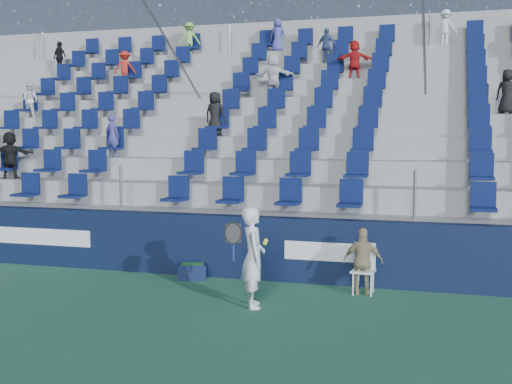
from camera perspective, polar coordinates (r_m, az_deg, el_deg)
ground at (r=9.56m, az=-6.08°, el=-11.66°), size 70.00×70.00×0.00m
sponsor_wall at (r=12.31m, az=-0.42°, el=-4.94°), size 24.00×0.32×1.20m
grandstand at (r=17.06m, az=4.59°, el=3.08°), size 24.00×8.17×6.63m
tennis_player at (r=10.26m, az=-0.26°, el=-5.78°), size 0.70×0.69×1.62m
line_judge_chair at (r=11.39m, az=9.58°, el=-6.38°), size 0.41×0.42×0.87m
line_judge at (r=11.23m, az=9.50°, el=-6.09°), size 0.70×0.33×1.16m
ball_bin at (r=12.37m, az=-5.69°, el=-6.97°), size 0.62×0.50×0.30m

